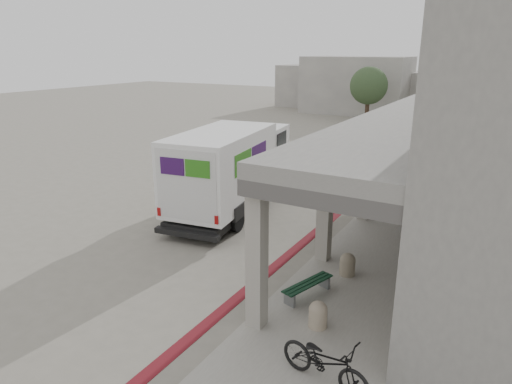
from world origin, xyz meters
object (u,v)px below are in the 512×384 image
Objects in this scene: bench at (308,286)px; utility_cabinet at (425,216)px; fedex_truck at (232,167)px; bicycle_black at (325,361)px.

bench is 6.37m from utility_cabinet.
fedex_truck is 7.47m from bench.
bicycle_black is at bearing -97.00° from utility_cabinet.
bench is at bearing -111.73° from utility_cabinet.
fedex_truck is 7.34m from utility_cabinet.
utility_cabinet is 8.93m from bicycle_black.
utility_cabinet is (7.15, 1.21, -1.13)m from fedex_truck.
bicycle_black reaches higher than bench.
fedex_truck is 7.85× the size of utility_cabinet.
bench is (5.45, -4.92, -1.37)m from fedex_truck.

